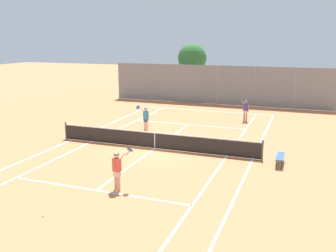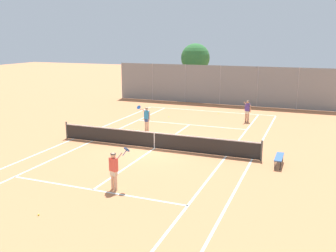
% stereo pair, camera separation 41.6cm
% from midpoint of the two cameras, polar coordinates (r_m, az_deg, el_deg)
% --- Properties ---
extents(ground_plane, '(120.00, 120.00, 0.00)m').
position_cam_midpoint_polar(ground_plane, '(21.31, -2.57, -3.44)').
color(ground_plane, '#CC7A4C').
extents(court_line_markings, '(11.10, 23.90, 0.01)m').
position_cam_midpoint_polar(court_line_markings, '(21.31, -2.57, -3.43)').
color(court_line_markings, silver).
rests_on(court_line_markings, ground).
extents(tennis_net, '(12.00, 0.10, 1.07)m').
position_cam_midpoint_polar(tennis_net, '(21.17, -2.59, -2.12)').
color(tennis_net, '#474C47').
rests_on(tennis_net, ground).
extents(player_near_side, '(0.82, 0.70, 1.77)m').
position_cam_midpoint_polar(player_near_side, '(15.53, -8.52, -6.45)').
color(player_near_side, '#D8A884').
rests_on(player_near_side, ground).
extents(player_far_left, '(0.77, 0.71, 1.77)m').
position_cam_midpoint_polar(player_far_left, '(25.17, -3.89, 1.33)').
color(player_far_left, beige).
rests_on(player_far_left, ground).
extents(player_far_right, '(0.51, 0.47, 1.60)m').
position_cam_midpoint_polar(player_far_right, '(28.51, 11.33, 2.49)').
color(player_far_right, tan).
rests_on(player_far_right, ground).
extents(loose_tennis_ball_0, '(0.07, 0.07, 0.07)m').
position_cam_midpoint_polar(loose_tennis_ball_0, '(31.26, 6.98, 1.95)').
color(loose_tennis_ball_0, '#D1DB33').
rests_on(loose_tennis_ball_0, ground).
extents(loose_tennis_ball_1, '(0.07, 0.07, 0.07)m').
position_cam_midpoint_polar(loose_tennis_ball_1, '(29.60, -0.55, 1.41)').
color(loose_tennis_ball_1, '#D1DB33').
rests_on(loose_tennis_ball_1, ground).
extents(loose_tennis_ball_2, '(0.07, 0.07, 0.07)m').
position_cam_midpoint_polar(loose_tennis_ball_2, '(14.27, -19.32, -12.80)').
color(loose_tennis_ball_2, '#D1DB33').
rests_on(loose_tennis_ball_2, ground).
extents(courtside_bench, '(0.36, 1.50, 0.47)m').
position_cam_midpoint_polar(courtside_bench, '(19.26, 16.12, -4.53)').
color(courtside_bench, '#33598C').
rests_on(courtside_bench, ground).
extents(back_fence, '(20.74, 0.08, 3.66)m').
position_cam_midpoint_polar(back_fence, '(35.44, 7.20, 6.22)').
color(back_fence, gray).
rests_on(back_fence, ground).
extents(tree_behind_left, '(2.90, 2.90, 5.60)m').
position_cam_midpoint_polar(tree_behind_left, '(38.59, 3.31, 10.21)').
color(tree_behind_left, brown).
rests_on(tree_behind_left, ground).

